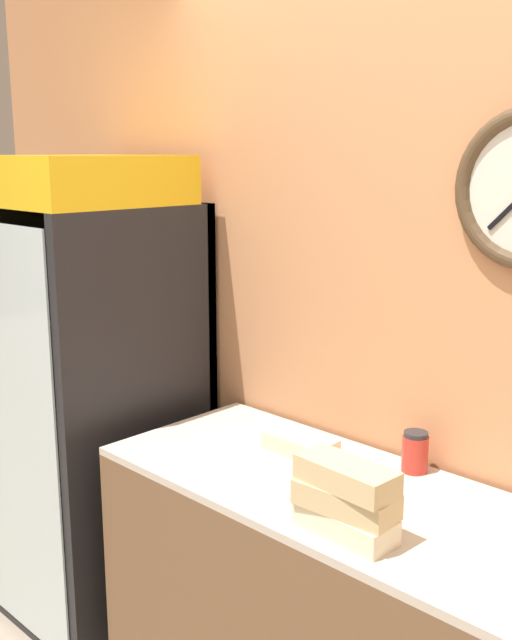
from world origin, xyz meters
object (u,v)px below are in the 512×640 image
(sandwich_stack_middle, at_px, (346,499))
(sandwich_stack_bottom, at_px, (345,523))
(beverage_cooler, at_px, (104,373))
(condiment_jar, at_px, (415,452))
(sandwich_stack_top, at_px, (346,475))
(sandwich_flat_left, at_px, (301,444))

(sandwich_stack_middle, bearing_deg, sandwich_stack_bottom, 180.00)
(beverage_cooler, distance_m, condiment_jar, 1.32)
(beverage_cooler, distance_m, sandwich_stack_bottom, 1.41)
(sandwich_stack_top, bearing_deg, beverage_cooler, 171.12)
(beverage_cooler, bearing_deg, sandwich_flat_left, 6.46)
(sandwich_flat_left, bearing_deg, sandwich_stack_top, -36.87)
(beverage_cooler, xyz_separation_m, condiment_jar, (1.30, 0.25, -0.03))
(sandwich_stack_middle, relative_size, sandwich_flat_left, 1.16)
(sandwich_flat_left, bearing_deg, beverage_cooler, -173.54)
(sandwich_stack_bottom, distance_m, sandwich_stack_top, 0.13)
(sandwich_stack_bottom, bearing_deg, sandwich_stack_middle, 0.00)
(sandwich_flat_left, bearing_deg, sandwich_stack_bottom, -36.87)
(sandwich_stack_top, bearing_deg, sandwich_stack_middle, 0.00)
(beverage_cooler, distance_m, sandwich_flat_left, 0.96)
(sandwich_stack_bottom, bearing_deg, beverage_cooler, 171.12)
(sandwich_stack_bottom, xyz_separation_m, sandwich_stack_top, (0.00, 0.00, 0.13))
(sandwich_stack_top, relative_size, sandwich_flat_left, 1.16)
(beverage_cooler, bearing_deg, sandwich_stack_middle, -8.88)
(beverage_cooler, relative_size, condiment_jar, 14.70)
(beverage_cooler, height_order, sandwich_stack_middle, beverage_cooler)
(beverage_cooler, relative_size, sandwich_stack_top, 6.84)
(beverage_cooler, relative_size, sandwich_stack_bottom, 6.89)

